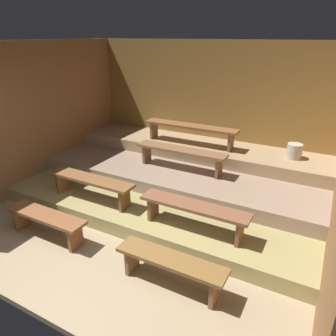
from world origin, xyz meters
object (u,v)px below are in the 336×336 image
(bench_upper_center, at_px, (190,128))
(pail_upper, at_px, (294,151))
(bench_lower_left, at_px, (91,182))
(bench_floor_right, at_px, (171,264))
(bench_middle_center, at_px, (181,153))
(bench_lower_right, at_px, (194,210))
(bench_floor_left, at_px, (46,219))

(bench_upper_center, bearing_deg, pail_upper, 4.48)
(bench_lower_left, xyz_separation_m, pail_upper, (2.72, 2.26, 0.28))
(bench_floor_right, relative_size, bench_upper_center, 0.69)
(bench_floor_right, height_order, bench_middle_center, bench_middle_center)
(bench_lower_left, distance_m, bench_lower_right, 1.79)
(bench_lower_right, xyz_separation_m, bench_upper_center, (-1.03, 2.10, 0.46))
(bench_floor_left, xyz_separation_m, bench_floor_right, (2.00, 0.00, 0.00))
(bench_lower_right, height_order, pail_upper, pail_upper)
(bench_floor_right, height_order, bench_upper_center, bench_upper_center)
(bench_lower_left, distance_m, pail_upper, 3.54)
(pail_upper, bearing_deg, bench_middle_center, -152.86)
(bench_lower_left, xyz_separation_m, bench_lower_right, (1.79, 0.00, 0.00))
(bench_upper_center, height_order, pail_upper, bench_upper_center)
(bench_floor_right, bearing_deg, pail_upper, 75.30)
(bench_floor_right, bearing_deg, bench_middle_center, 113.55)
(pail_upper, bearing_deg, bench_lower_right, -112.25)
(bench_floor_right, xyz_separation_m, bench_lower_right, (-0.10, 0.87, 0.23))
(bench_upper_center, bearing_deg, bench_lower_left, -109.99)
(bench_floor_right, bearing_deg, bench_lower_left, 155.49)
(pail_upper, bearing_deg, bench_lower_left, -140.30)
(bench_lower_left, bearing_deg, bench_upper_center, 70.01)
(bench_floor_right, height_order, bench_lower_left, bench_lower_left)
(bench_floor_left, relative_size, bench_upper_center, 0.69)
(bench_floor_left, height_order, bench_lower_right, bench_lower_right)
(bench_middle_center, relative_size, bench_upper_center, 0.88)
(bench_lower_left, distance_m, bench_upper_center, 2.28)
(bench_middle_center, bearing_deg, bench_lower_left, -124.88)
(bench_lower_left, height_order, bench_middle_center, bench_middle_center)
(bench_floor_right, xyz_separation_m, pail_upper, (0.82, 3.12, 0.51))
(bench_lower_right, bearing_deg, pail_upper, 67.75)
(bench_floor_left, xyz_separation_m, bench_middle_center, (1.04, 2.21, 0.47))
(bench_floor_left, relative_size, bench_middle_center, 0.78)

